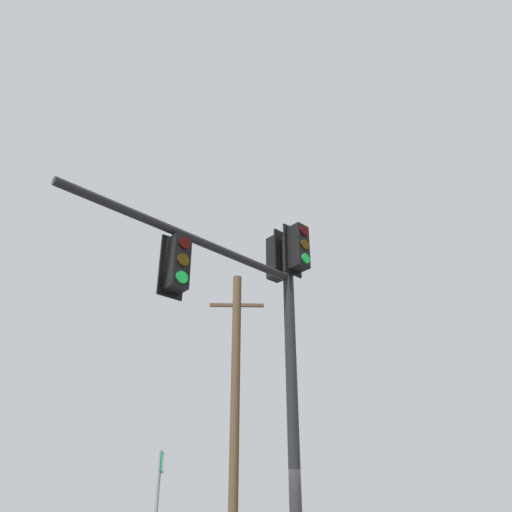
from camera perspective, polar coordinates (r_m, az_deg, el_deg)
signal_mast_assembly at (r=9.08m, az=0.64°, el=-6.48°), size 3.92×3.53×6.95m
utility_pole_wooden at (r=19.53m, az=-2.33°, el=-16.52°), size 2.15×0.34×10.81m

